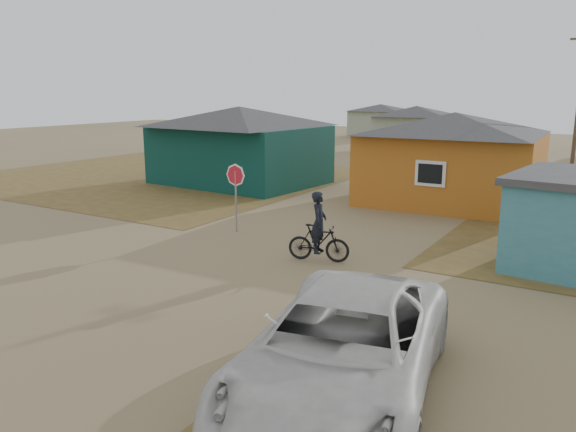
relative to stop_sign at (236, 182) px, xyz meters
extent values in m
plane|color=olive|center=(2.33, -4.87, -1.75)|extent=(120.00, 120.00, 0.00)
cube|color=brown|center=(-11.67, 8.13, -1.75)|extent=(20.00, 18.00, 0.00)
cube|color=#09322B|center=(-6.17, 8.63, -0.25)|extent=(8.40, 6.54, 3.00)
pyramid|color=#323234|center=(-6.17, 8.63, 1.75)|extent=(8.93, 7.08, 1.00)
cube|color=#B4621B|center=(4.83, 9.13, -0.25)|extent=(7.21, 6.24, 3.00)
pyramid|color=#323234|center=(4.83, 9.13, 1.70)|extent=(7.72, 6.76, 0.90)
cube|color=silver|center=(4.83, 6.10, -0.10)|extent=(1.20, 0.06, 1.00)
cube|color=black|center=(4.83, 6.07, -0.10)|extent=(0.95, 0.04, 0.75)
cube|color=#96A089|center=(-3.67, 29.13, -0.35)|extent=(6.49, 5.60, 2.80)
pyramid|color=#323234|center=(-3.67, 29.13, 1.45)|extent=(7.04, 6.15, 0.80)
cube|color=#96A089|center=(-11.67, 41.13, -0.40)|extent=(5.75, 5.28, 2.70)
pyramid|color=#323234|center=(-11.67, 41.13, 1.30)|extent=(6.28, 5.81, 0.70)
cylinder|color=gray|center=(0.00, 0.00, -0.69)|extent=(0.06, 0.06, 2.13)
imported|color=black|center=(4.05, -1.50, -1.22)|extent=(1.86, 0.96, 1.08)
imported|color=black|center=(4.05, -1.50, -0.61)|extent=(0.58, 0.73, 1.77)
imported|color=silver|center=(7.89, -7.77, -0.91)|extent=(3.91, 6.47, 1.68)
camera|label=1|loc=(11.40, -15.17, 3.04)|focal=35.00mm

